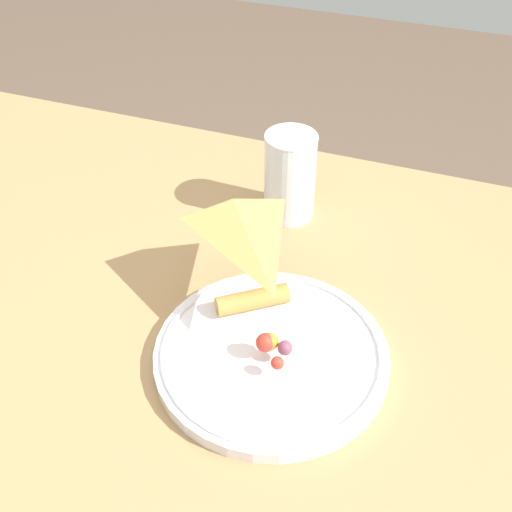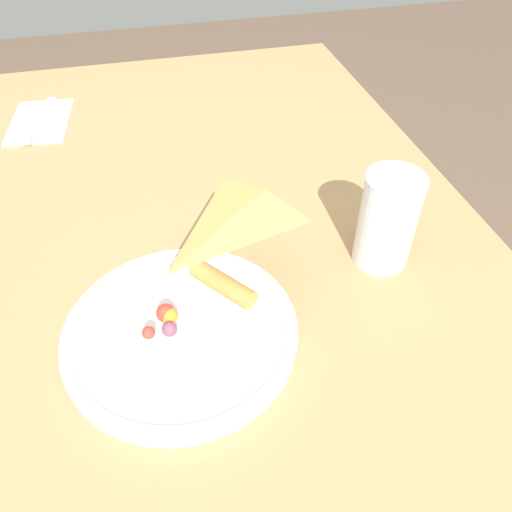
# 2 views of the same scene
# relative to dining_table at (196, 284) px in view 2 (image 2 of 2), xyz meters

# --- Properties ---
(ground_plane) EXTENTS (6.00, 6.00, 0.00)m
(ground_plane) POSITION_rel_dining_table_xyz_m (0.00, 0.00, -0.62)
(ground_plane) COLOR brown
(dining_table) EXTENTS (1.27, 0.83, 0.72)m
(dining_table) POSITION_rel_dining_table_xyz_m (0.00, 0.00, 0.00)
(dining_table) COLOR #A87F51
(dining_table) RESTS_ON ground_plane
(plate_pizza) EXTENTS (0.26, 0.26, 0.05)m
(plate_pizza) POSITION_rel_dining_table_xyz_m (-0.16, 0.03, 0.10)
(plate_pizza) COLOR white
(plate_pizza) RESTS_ON dining_table
(milk_glass) EXTENTS (0.07, 0.07, 0.13)m
(milk_glass) POSITION_rel_dining_table_xyz_m (-0.10, -0.24, 0.15)
(milk_glass) COLOR white
(milk_glass) RESTS_ON dining_table
(napkin_folded) EXTENTS (0.17, 0.12, 0.00)m
(napkin_folded) POSITION_rel_dining_table_xyz_m (0.39, 0.22, 0.09)
(napkin_folded) COLOR white
(napkin_folded) RESTS_ON dining_table
(butter_knife) EXTENTS (0.18, 0.06, 0.01)m
(butter_knife) POSITION_rel_dining_table_xyz_m (0.38, 0.22, 0.10)
(butter_knife) COLOR #B2B2B7
(butter_knife) RESTS_ON napkin_folded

